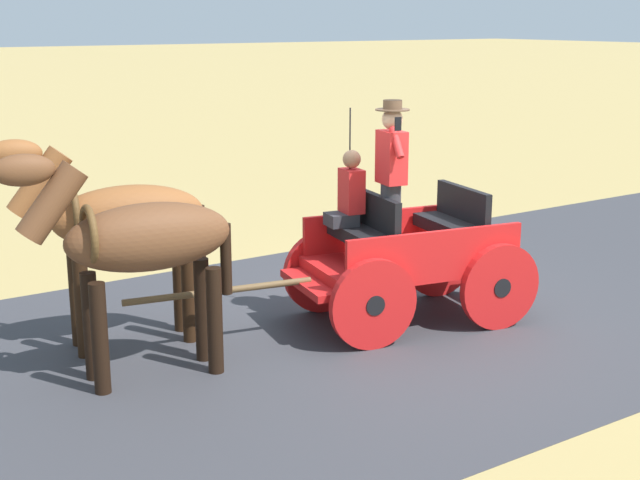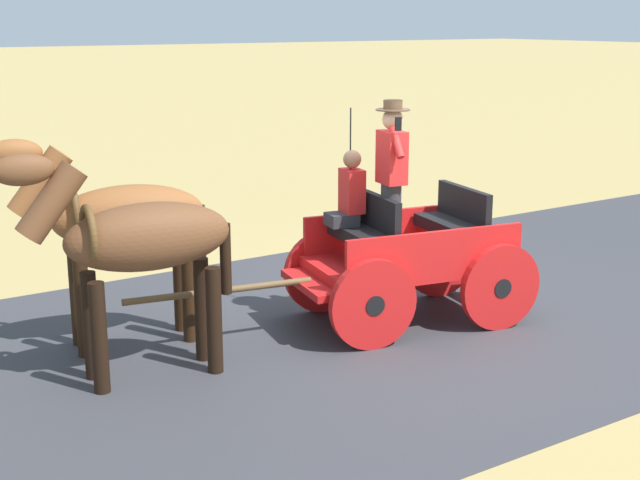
% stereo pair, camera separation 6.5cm
% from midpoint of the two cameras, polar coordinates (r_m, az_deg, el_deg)
% --- Properties ---
extents(ground_plane, '(200.00, 200.00, 0.00)m').
position_cam_midpoint_polar(ground_plane, '(10.25, 5.96, -4.82)').
color(ground_plane, tan).
extents(road_surface, '(6.29, 160.00, 0.01)m').
position_cam_midpoint_polar(road_surface, '(10.25, 5.96, -4.80)').
color(road_surface, '#38383D').
rests_on(road_surface, ground).
extents(horse_drawn_carriage, '(1.83, 4.51, 2.50)m').
position_cam_midpoint_polar(horse_drawn_carriage, '(9.80, 5.63, -0.72)').
color(horse_drawn_carriage, red).
rests_on(horse_drawn_carriage, ground).
extents(horse_near_side, '(0.75, 2.15, 2.21)m').
position_cam_midpoint_polar(horse_near_side, '(8.24, -11.55, -0.17)').
color(horse_near_side, brown).
rests_on(horse_near_side, ground).
extents(horse_off_side, '(0.82, 2.15, 2.21)m').
position_cam_midpoint_polar(horse_off_side, '(9.15, -12.74, 1.20)').
color(horse_off_side, brown).
rests_on(horse_off_side, ground).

